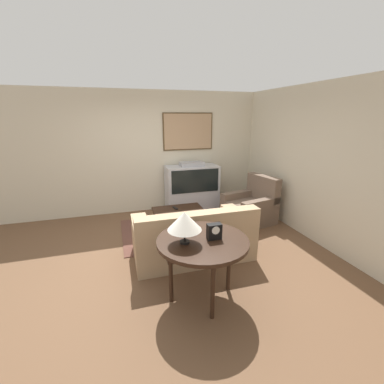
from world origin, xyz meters
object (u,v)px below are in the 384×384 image
at_px(couch, 193,238).
at_px(coffee_table, 178,211).
at_px(console_table, 203,245).
at_px(tv, 192,188).
at_px(table_lamp, 184,221).
at_px(armchair, 251,208).
at_px(mantel_clock, 214,231).

height_order(couch, coffee_table, couch).
relative_size(coffee_table, console_table, 0.89).
bearing_deg(tv, console_table, -104.64).
height_order(tv, coffee_table, tv).
bearing_deg(table_lamp, armchair, 45.01).
distance_m(couch, table_lamp, 1.31).
height_order(console_table, table_lamp, table_lamp).
bearing_deg(console_table, tv, 75.36).
bearing_deg(mantel_clock, table_lamp, 179.85).
relative_size(couch, console_table, 1.71).
distance_m(tv, coffee_table, 1.14).
bearing_deg(mantel_clock, armchair, 50.60).
relative_size(couch, armchair, 1.73).
xyz_separation_m(armchair, mantel_clock, (-1.63, -1.98, 0.58)).
height_order(console_table, mantel_clock, mantel_clock).
bearing_deg(armchair, console_table, -54.47).
bearing_deg(coffee_table, couch, -90.83).
relative_size(armchair, console_table, 0.99).
bearing_deg(console_table, armchair, 48.12).
height_order(armchair, table_lamp, table_lamp).
xyz_separation_m(armchair, table_lamp, (-1.98, -1.98, 0.75)).
xyz_separation_m(couch, coffee_table, (0.01, 1.03, 0.07)).
bearing_deg(coffee_table, tv, 59.20).
distance_m(console_table, table_lamp, 0.40).
xyz_separation_m(armchair, console_table, (-1.76, -1.96, 0.42)).
distance_m(tv, mantel_clock, 3.09).
xyz_separation_m(coffee_table, mantel_clock, (-0.07, -2.03, 0.50)).
distance_m(coffee_table, mantel_clock, 2.10).
bearing_deg(table_lamp, tv, 71.57).
xyz_separation_m(couch, console_table, (-0.19, -0.99, 0.41)).
bearing_deg(couch, console_table, 79.68).
distance_m(armchair, mantel_clock, 2.63).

